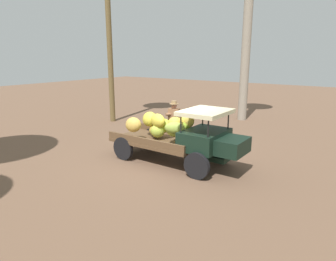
% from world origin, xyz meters
% --- Properties ---
extents(ground_plane, '(60.00, 60.00, 0.00)m').
position_xyz_m(ground_plane, '(0.00, 0.00, 0.00)').
color(ground_plane, brown).
extents(truck, '(4.50, 1.75, 1.83)m').
position_xyz_m(truck, '(0.46, 0.05, 0.92)').
color(truck, black).
rests_on(truck, ground).
extents(farmer, '(0.53, 0.49, 1.73)m').
position_xyz_m(farmer, '(-0.87, 1.60, 0.98)').
color(farmer, '#82694C').
rests_on(farmer, ground).
extents(wooden_crate, '(0.58, 0.58, 0.52)m').
position_xyz_m(wooden_crate, '(-2.32, 0.91, 0.26)').
color(wooden_crate, olive).
rests_on(wooden_crate, ground).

